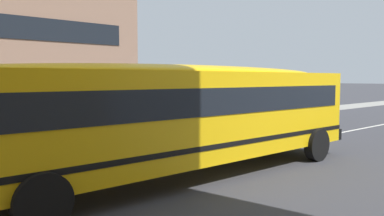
% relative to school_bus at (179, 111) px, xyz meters
% --- Properties ---
extents(ground_plane, '(400.00, 400.00, 0.00)m').
position_rel_school_bus_xyz_m(ground_plane, '(-3.36, 1.23, -1.84)').
color(ground_plane, '#38383D').
extents(lane_centreline, '(110.00, 0.16, 0.01)m').
position_rel_school_bus_xyz_m(lane_centreline, '(-3.36, 1.23, -1.84)').
color(lane_centreline, silver).
rests_on(lane_centreline, ground_plane).
extents(school_bus, '(13.90, 3.43, 3.10)m').
position_rel_school_bus_xyz_m(school_bus, '(0.00, 0.00, 0.00)').
color(school_bus, yellow).
rests_on(school_bus, ground_plane).
extents(parked_car_grey_near_corner, '(3.90, 1.89, 1.64)m').
position_rel_school_bus_xyz_m(parked_car_grey_near_corner, '(9.51, 7.01, -1.00)').
color(parked_car_grey_near_corner, gray).
rests_on(parked_car_grey_near_corner, ground_plane).
extents(parked_car_green_by_lamppost, '(3.99, 2.05, 1.64)m').
position_rel_school_bus_xyz_m(parked_car_green_by_lamppost, '(16.51, 7.03, -1.00)').
color(parked_car_green_by_lamppost, '#236038').
rests_on(parked_car_green_by_lamppost, ground_plane).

